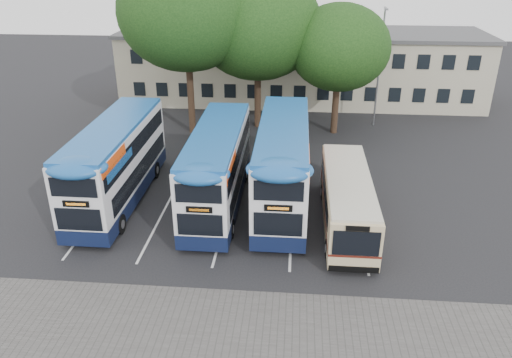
{
  "coord_description": "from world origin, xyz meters",
  "views": [
    {
      "loc": [
        -0.19,
        -18.87,
        13.29
      ],
      "look_at": [
        -2.22,
        5.0,
        1.92
      ],
      "focal_mm": 35.0,
      "sensor_mm": 36.0,
      "label": 1
    }
  ],
  "objects_px": {
    "lamp_post": "(380,62)",
    "bus_dd_right": "(283,161)",
    "bus_dd_left": "(117,160)",
    "tree_right": "(339,48)",
    "bus_dd_mid": "(217,165)",
    "tree_left": "(186,12)",
    "tree_mid": "(258,25)",
    "bus_single": "(347,197)"
  },
  "relations": [
    {
      "from": "lamp_post",
      "to": "bus_dd_right",
      "type": "relative_size",
      "value": 0.82
    },
    {
      "from": "tree_mid",
      "to": "tree_right",
      "type": "height_order",
      "value": "tree_mid"
    },
    {
      "from": "tree_right",
      "to": "bus_dd_mid",
      "type": "distance_m",
      "value": 14.81
    },
    {
      "from": "tree_right",
      "to": "bus_dd_left",
      "type": "height_order",
      "value": "tree_right"
    },
    {
      "from": "lamp_post",
      "to": "tree_right",
      "type": "xyz_separation_m",
      "value": [
        -3.29,
        -2.01,
        1.38
      ]
    },
    {
      "from": "tree_left",
      "to": "tree_right",
      "type": "distance_m",
      "value": 11.18
    },
    {
      "from": "lamp_post",
      "to": "tree_right",
      "type": "distance_m",
      "value": 4.1
    },
    {
      "from": "tree_right",
      "to": "bus_single",
      "type": "height_order",
      "value": "tree_right"
    },
    {
      "from": "bus_single",
      "to": "bus_dd_right",
      "type": "bearing_deg",
      "value": 148.74
    },
    {
      "from": "bus_dd_right",
      "to": "tree_left",
      "type": "bearing_deg",
      "value": 123.49
    },
    {
      "from": "bus_dd_left",
      "to": "bus_single",
      "type": "distance_m",
      "value": 12.68
    },
    {
      "from": "lamp_post",
      "to": "tree_mid",
      "type": "xyz_separation_m",
      "value": [
        -9.27,
        -1.06,
        2.72
      ]
    },
    {
      "from": "tree_left",
      "to": "tree_right",
      "type": "bearing_deg",
      "value": 4.18
    },
    {
      "from": "tree_left",
      "to": "bus_dd_left",
      "type": "relative_size",
      "value": 1.2
    },
    {
      "from": "bus_dd_right",
      "to": "tree_right",
      "type": "bearing_deg",
      "value": 73.33
    },
    {
      "from": "lamp_post",
      "to": "bus_dd_left",
      "type": "height_order",
      "value": "lamp_post"
    },
    {
      "from": "lamp_post",
      "to": "bus_single",
      "type": "bearing_deg",
      "value": -102.26
    },
    {
      "from": "tree_mid",
      "to": "bus_dd_left",
      "type": "xyz_separation_m",
      "value": [
        -6.73,
        -13.23,
        -5.33
      ]
    },
    {
      "from": "lamp_post",
      "to": "tree_right",
      "type": "height_order",
      "value": "tree_right"
    },
    {
      "from": "lamp_post",
      "to": "bus_dd_mid",
      "type": "relative_size",
      "value": 0.87
    },
    {
      "from": "tree_mid",
      "to": "tree_right",
      "type": "distance_m",
      "value": 6.2
    },
    {
      "from": "tree_left",
      "to": "tree_mid",
      "type": "distance_m",
      "value": 5.32
    },
    {
      "from": "bus_dd_left",
      "to": "bus_single",
      "type": "bearing_deg",
      "value": -7.52
    },
    {
      "from": "tree_mid",
      "to": "bus_dd_right",
      "type": "distance_m",
      "value": 14.08
    },
    {
      "from": "tree_mid",
      "to": "bus_dd_mid",
      "type": "height_order",
      "value": "tree_mid"
    },
    {
      "from": "lamp_post",
      "to": "tree_left",
      "type": "bearing_deg",
      "value": -168.79
    },
    {
      "from": "tree_right",
      "to": "bus_dd_right",
      "type": "bearing_deg",
      "value": -106.67
    },
    {
      "from": "tree_mid",
      "to": "bus_single",
      "type": "distance_m",
      "value": 17.15
    },
    {
      "from": "tree_left",
      "to": "bus_single",
      "type": "distance_m",
      "value": 18.47
    },
    {
      "from": "tree_left",
      "to": "bus_dd_left",
      "type": "height_order",
      "value": "tree_left"
    },
    {
      "from": "tree_left",
      "to": "bus_dd_mid",
      "type": "distance_m",
      "value": 13.79
    },
    {
      "from": "tree_right",
      "to": "lamp_post",
      "type": "bearing_deg",
      "value": 31.47
    },
    {
      "from": "lamp_post",
      "to": "tree_left",
      "type": "relative_size",
      "value": 0.7
    },
    {
      "from": "bus_single",
      "to": "bus_dd_mid",
      "type": "bearing_deg",
      "value": 167.18
    },
    {
      "from": "lamp_post",
      "to": "bus_dd_left",
      "type": "xyz_separation_m",
      "value": [
        -16.0,
        -14.29,
        -2.61
      ]
    },
    {
      "from": "tree_left",
      "to": "bus_single",
      "type": "height_order",
      "value": "tree_left"
    },
    {
      "from": "bus_dd_left",
      "to": "tree_left",
      "type": "bearing_deg",
      "value": 80.98
    },
    {
      "from": "lamp_post",
      "to": "tree_right",
      "type": "bearing_deg",
      "value": -148.53
    },
    {
      "from": "bus_dd_mid",
      "to": "bus_dd_right",
      "type": "relative_size",
      "value": 0.95
    },
    {
      "from": "bus_dd_mid",
      "to": "bus_dd_right",
      "type": "bearing_deg",
      "value": 7.79
    },
    {
      "from": "bus_dd_mid",
      "to": "bus_dd_left",
      "type": "bearing_deg",
      "value": 179.15
    },
    {
      "from": "tree_mid",
      "to": "lamp_post",
      "type": "bearing_deg",
      "value": 6.55
    }
  ]
}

